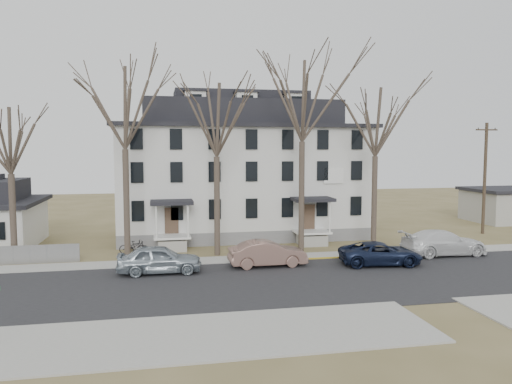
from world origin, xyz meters
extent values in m
plane|color=olive|center=(0.00, 0.00, 0.00)|extent=(120.00, 120.00, 0.00)
cube|color=#27272A|center=(0.00, 2.00, 0.00)|extent=(120.00, 10.00, 0.04)
cube|color=#A09F97|center=(0.00, 8.00, 0.00)|extent=(120.00, 2.00, 0.08)
cube|color=#A09F97|center=(-8.00, -5.00, 0.00)|extent=(20.00, 5.00, 0.08)
cube|color=gold|center=(5.00, 7.10, 0.00)|extent=(14.00, 0.25, 0.06)
cube|color=slate|center=(-2.00, 18.00, 0.50)|extent=(20.00, 10.00, 1.00)
cube|color=silver|center=(-2.00, 18.00, 5.00)|extent=(20.00, 10.00, 8.00)
cube|color=black|center=(-2.00, 18.00, 9.10)|extent=(20.80, 10.80, 0.30)
cube|color=black|center=(-2.00, 18.00, 10.25)|extent=(16.00, 7.00, 2.00)
cube|color=black|center=(-2.00, 18.00, 11.65)|extent=(11.00, 4.50, 0.80)
cube|color=white|center=(-8.00, 12.04, 1.00)|extent=(2.60, 2.00, 0.16)
cube|color=white|center=(2.50, 12.04, 1.00)|extent=(2.60, 2.00, 0.16)
cube|color=white|center=(4.50, 12.92, 5.20)|extent=(1.60, 0.08, 1.20)
cube|color=#A09F97|center=(26.00, 20.00, 1.50)|extent=(8.00, 6.00, 3.00)
cube|color=black|center=(26.00, 20.00, 3.20)|extent=(8.50, 6.50, 0.30)
cylinder|color=#473B31|center=(-11.00, 9.80, 3.64)|extent=(0.40, 0.40, 7.28)
cylinder|color=#473B31|center=(-5.00, 9.80, 3.38)|extent=(0.40, 0.40, 6.76)
cylinder|color=#473B31|center=(1.00, 9.80, 3.90)|extent=(0.40, 0.40, 7.80)
cylinder|color=#473B31|center=(6.50, 9.80, 3.38)|extent=(0.40, 0.40, 6.76)
cylinder|color=#473B31|center=(-18.00, 9.80, 2.86)|extent=(0.40, 0.40, 5.72)
cylinder|color=#3D3023|center=(18.50, 14.00, 4.75)|extent=(0.28, 0.28, 9.50)
cube|color=#3D3023|center=(18.50, 14.00, 8.90)|extent=(2.00, 0.12, 0.12)
imported|color=#9AA7B1|center=(-8.93, 5.33, 0.83)|extent=(4.91, 2.03, 1.67)
imported|color=#7D5D52|center=(-2.34, 5.82, 0.79)|extent=(4.85, 1.78, 1.59)
imported|color=#141C35|center=(4.71, 4.81, 0.71)|extent=(5.38, 2.95, 1.43)
imported|color=white|center=(10.21, 6.65, 0.85)|extent=(5.87, 2.39, 1.70)
imported|color=black|center=(-10.75, 11.20, 0.48)|extent=(1.89, 0.84, 0.96)
imported|color=black|center=(-10.42, 10.56, 0.51)|extent=(1.75, 0.80, 1.02)
camera|label=1|loc=(-8.96, -23.92, 7.34)|focal=35.00mm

